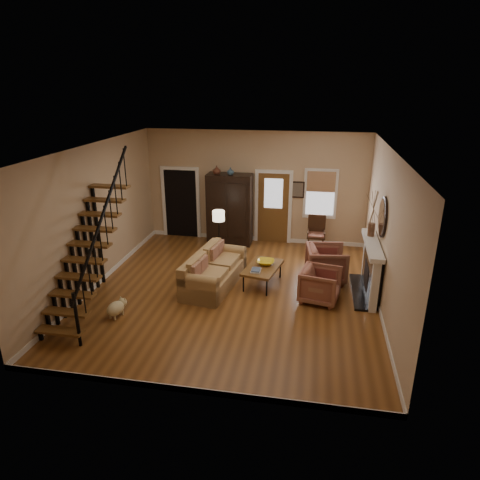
% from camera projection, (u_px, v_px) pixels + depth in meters
% --- Properties ---
extents(room, '(7.00, 7.33, 3.30)m').
position_uv_depth(room, '(230.00, 208.00, 11.10)').
color(room, brown).
rests_on(room, ground).
extents(staircase, '(0.94, 2.80, 3.20)m').
position_uv_depth(staircase, '(85.00, 239.00, 8.64)').
color(staircase, brown).
rests_on(staircase, ground).
extents(fireplace, '(0.33, 1.95, 2.30)m').
position_uv_depth(fireplace, '(373.00, 264.00, 9.63)').
color(fireplace, black).
rests_on(fireplace, ground).
extents(armoire, '(1.30, 0.60, 2.10)m').
position_uv_depth(armoire, '(230.00, 209.00, 12.59)').
color(armoire, black).
rests_on(armoire, ground).
extents(vase_a, '(0.24, 0.24, 0.25)m').
position_uv_depth(vase_a, '(217.00, 170.00, 12.14)').
color(vase_a, '#4C2619').
rests_on(vase_a, armoire).
extents(vase_b, '(0.20, 0.20, 0.21)m').
position_uv_depth(vase_b, '(230.00, 171.00, 12.09)').
color(vase_b, '#334C60').
rests_on(vase_b, armoire).
extents(sofa, '(1.22, 2.25, 0.80)m').
position_uv_depth(sofa, '(214.00, 270.00, 10.12)').
color(sofa, '#A67F4B').
rests_on(sofa, ground).
extents(coffee_table, '(0.94, 1.33, 0.47)m').
position_uv_depth(coffee_table, '(263.00, 275.00, 10.24)').
color(coffee_table, brown).
rests_on(coffee_table, ground).
extents(bowl, '(0.42, 0.42, 0.10)m').
position_uv_depth(bowl, '(266.00, 262.00, 10.27)').
color(bowl, yellow).
rests_on(bowl, coffee_table).
extents(books, '(0.22, 0.30, 0.06)m').
position_uv_depth(books, '(256.00, 270.00, 9.89)').
color(books, beige).
rests_on(books, coffee_table).
extents(armchair_left, '(0.98, 0.97, 0.76)m').
position_uv_depth(armchair_left, '(320.00, 285.00, 9.42)').
color(armchair_left, maroon).
rests_on(armchair_left, ground).
extents(armchair_right, '(1.06, 1.04, 0.87)m').
position_uv_depth(armchair_right, '(326.00, 264.00, 10.40)').
color(armchair_right, maroon).
rests_on(armchair_right, ground).
extents(floor_lamp, '(0.37, 0.37, 1.41)m').
position_uv_depth(floor_lamp, '(219.00, 236.00, 11.42)').
color(floor_lamp, black).
rests_on(floor_lamp, ground).
extents(side_chair, '(0.54, 0.54, 1.02)m').
position_uv_depth(side_chair, '(316.00, 234.00, 12.17)').
color(side_chair, '#341E10').
rests_on(side_chair, ground).
extents(dog, '(0.40, 0.54, 0.35)m').
position_uv_depth(dog, '(116.00, 309.00, 8.83)').
color(dog, beige).
rests_on(dog, ground).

